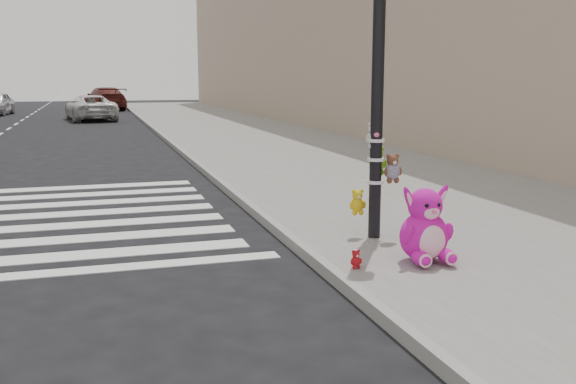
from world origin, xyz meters
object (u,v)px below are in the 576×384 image
object	(u,v)px
red_teddy	(356,259)
car_white_near	(91,108)
signal_pole	(378,112)
pink_bunny	(425,230)

from	to	relation	value
red_teddy	car_white_near	world-z (taller)	car_white_near
signal_pole	car_white_near	bearing A→B (deg)	97.32
signal_pole	red_teddy	distance (m)	2.18
car_white_near	signal_pole	bearing A→B (deg)	89.32
signal_pole	red_teddy	size ratio (longest dim) A/B	18.57
pink_bunny	car_white_near	bearing A→B (deg)	97.84
pink_bunny	car_white_near	distance (m)	29.52
pink_bunny	car_white_near	world-z (taller)	car_white_near
signal_pole	car_white_near	distance (m)	28.30
signal_pole	pink_bunny	bearing A→B (deg)	-87.08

